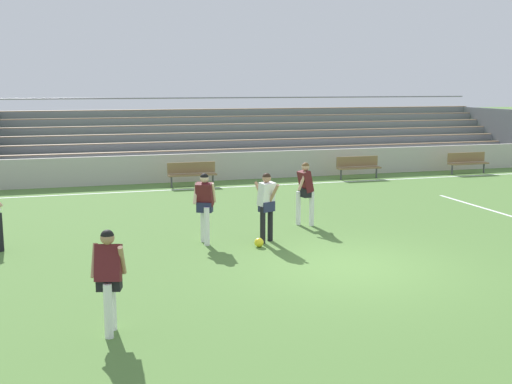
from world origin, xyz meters
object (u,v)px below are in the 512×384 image
(bleacher_stand, at_px, (269,138))
(player_dark_overlapping, at_px, (305,188))
(bench_far_left, at_px, (358,165))
(player_dark_challenging, at_px, (205,202))
(player_white_dropping_back, at_px, (267,201))
(soccer_ball, at_px, (259,243))
(bench_near_bin, at_px, (467,161))
(bench_far_right, at_px, (192,172))
(player_dark_on_ball, at_px, (109,273))

(bleacher_stand, xyz_separation_m, player_dark_overlapping, (-2.76, -11.76, -0.35))
(bench_far_left, xyz_separation_m, player_dark_challenging, (-8.09, -8.49, 0.46))
(player_white_dropping_back, xyz_separation_m, soccer_ball, (-0.31, -0.41, -0.89))
(bleacher_stand, relative_size, bench_near_bin, 13.06)
(bench_far_left, bearing_deg, soccer_ball, -127.12)
(bench_near_bin, distance_m, player_white_dropping_back, 14.66)
(bleacher_stand, bearing_deg, player_white_dropping_back, -108.05)
(bench_far_right, distance_m, player_white_dropping_back, 8.80)
(bench_near_bin, bearing_deg, player_white_dropping_back, -143.18)
(player_dark_challenging, bearing_deg, bench_far_left, 46.40)
(player_white_dropping_back, bearing_deg, player_dark_challenging, 168.60)
(bench_near_bin, relative_size, player_white_dropping_back, 1.07)
(bench_far_right, height_order, player_white_dropping_back, player_white_dropping_back)
(bench_far_left, xyz_separation_m, soccer_ball, (-6.95, -9.19, -0.44))
(player_dark_challenging, distance_m, player_dark_overlapping, 3.21)
(bench_near_bin, distance_m, soccer_ball, 15.15)
(bench_far_left, distance_m, soccer_ball, 11.53)
(player_white_dropping_back, relative_size, soccer_ball, 7.64)
(bleacher_stand, distance_m, player_dark_overlapping, 12.09)
(bench_far_right, bearing_deg, player_white_dropping_back, -89.16)
(bench_far_left, height_order, bench_far_right, same)
(bench_far_left, bearing_deg, player_white_dropping_back, -127.11)
(player_dark_on_ball, bearing_deg, bench_far_right, 74.11)
(player_dark_on_ball, bearing_deg, player_dark_overlapping, 48.18)
(player_dark_overlapping, bearing_deg, bench_far_right, 102.90)
(bench_far_right, bearing_deg, player_dark_on_ball, -105.89)
(bench_near_bin, relative_size, soccer_ball, 8.18)
(bench_near_bin, xyz_separation_m, player_dark_on_ball, (-15.70, -13.48, 0.41))
(bench_far_left, bearing_deg, bench_far_right, 180.00)
(soccer_ball, bearing_deg, player_white_dropping_back, 52.64)
(player_dark_challenging, distance_m, soccer_ball, 1.61)
(bleacher_stand, height_order, bench_near_bin, bleacher_stand)
(player_white_dropping_back, bearing_deg, bench_far_left, 52.89)
(bleacher_stand, xyz_separation_m, player_dark_challenging, (-5.75, -12.94, -0.36))
(player_white_dropping_back, relative_size, player_dark_challenging, 0.99)
(bench_far_right, distance_m, soccer_ball, 9.20)
(bench_far_left, height_order, bench_near_bin, same)
(bleacher_stand, height_order, bench_far_left, bleacher_stand)
(bench_far_left, relative_size, player_dark_on_ball, 1.11)
(player_dark_on_ball, bearing_deg, soccer_ball, 49.58)
(bleacher_stand, distance_m, player_white_dropping_back, 13.92)
(bench_far_left, relative_size, soccer_ball, 8.18)
(player_dark_overlapping, bearing_deg, bench_far_left, 55.15)
(bench_far_left, xyz_separation_m, bench_far_right, (-6.77, 0.00, 0.00))
(bleacher_stand, height_order, player_dark_challenging, bleacher_stand)
(player_dark_overlapping, xyz_separation_m, soccer_ball, (-1.86, -1.87, -0.91))
(bleacher_stand, height_order, soccer_ball, bleacher_stand)
(soccer_ball, bearing_deg, bench_near_bin, 37.35)
(bench_far_left, relative_size, player_dark_overlapping, 1.06)
(bench_near_bin, distance_m, bench_far_right, 11.86)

